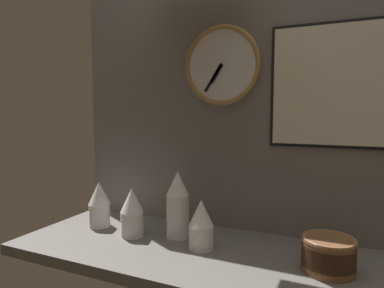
{
  "coord_description": "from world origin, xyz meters",
  "views": [
    {
      "loc": [
        0.36,
        -1.1,
        0.49
      ],
      "look_at": [
        -0.16,
        0.04,
        0.37
      ],
      "focal_mm": 32.0,
      "sensor_mm": 36.0,
      "label": 1
    }
  ],
  "objects_px": {
    "wall_clock": "(222,66)",
    "menu_board": "(334,85)",
    "cup_stack_center": "(202,224)",
    "cup_stack_center_left": "(178,204)",
    "bowl_stack_right": "(328,254)",
    "cup_stack_left": "(132,212)",
    "cup_stack_far_left": "(99,204)"
  },
  "relations": [
    {
      "from": "cup_stack_center_left",
      "to": "bowl_stack_right",
      "type": "xyz_separation_m",
      "value": [
        0.56,
        -0.07,
        -0.07
      ]
    },
    {
      "from": "wall_clock",
      "to": "menu_board",
      "type": "bearing_deg",
      "value": 1.2
    },
    {
      "from": "cup_stack_far_left",
      "to": "menu_board",
      "type": "bearing_deg",
      "value": 12.95
    },
    {
      "from": "cup_stack_center",
      "to": "menu_board",
      "type": "height_order",
      "value": "menu_board"
    },
    {
      "from": "cup_stack_far_left",
      "to": "wall_clock",
      "type": "relative_size",
      "value": 0.6
    },
    {
      "from": "cup_stack_center_left",
      "to": "wall_clock",
      "type": "height_order",
      "value": "wall_clock"
    },
    {
      "from": "cup_stack_center",
      "to": "menu_board",
      "type": "bearing_deg",
      "value": 30.04
    },
    {
      "from": "wall_clock",
      "to": "menu_board",
      "type": "xyz_separation_m",
      "value": [
        0.43,
        0.01,
        -0.09
      ]
    },
    {
      "from": "cup_stack_center_left",
      "to": "wall_clock",
      "type": "bearing_deg",
      "value": 54.68
    },
    {
      "from": "cup_stack_center",
      "to": "cup_stack_center_left",
      "type": "relative_size",
      "value": 0.68
    },
    {
      "from": "cup_stack_center_left",
      "to": "menu_board",
      "type": "xyz_separation_m",
      "value": [
        0.54,
        0.18,
        0.46
      ]
    },
    {
      "from": "cup_stack_center",
      "to": "bowl_stack_right",
      "type": "relative_size",
      "value": 1.09
    },
    {
      "from": "cup_stack_far_left",
      "to": "menu_board",
      "type": "xyz_separation_m",
      "value": [
        0.9,
        0.21,
        0.49
      ]
    },
    {
      "from": "cup_stack_left",
      "to": "menu_board",
      "type": "distance_m",
      "value": 0.9
    },
    {
      "from": "cup_stack_far_left",
      "to": "wall_clock",
      "type": "distance_m",
      "value": 0.78
    },
    {
      "from": "cup_stack_center",
      "to": "cup_stack_far_left",
      "type": "height_order",
      "value": "cup_stack_far_left"
    },
    {
      "from": "cup_stack_far_left",
      "to": "wall_clock",
      "type": "xyz_separation_m",
      "value": [
        0.48,
        0.2,
        0.58
      ]
    },
    {
      "from": "cup_stack_center_left",
      "to": "menu_board",
      "type": "height_order",
      "value": "menu_board"
    },
    {
      "from": "wall_clock",
      "to": "menu_board",
      "type": "height_order",
      "value": "wall_clock"
    },
    {
      "from": "menu_board",
      "to": "bowl_stack_right",
      "type": "bearing_deg",
      "value": -87.06
    },
    {
      "from": "cup_stack_far_left",
      "to": "bowl_stack_right",
      "type": "height_order",
      "value": "cup_stack_far_left"
    },
    {
      "from": "bowl_stack_right",
      "to": "wall_clock",
      "type": "bearing_deg",
      "value": 151.44
    },
    {
      "from": "cup_stack_center_left",
      "to": "cup_stack_far_left",
      "type": "height_order",
      "value": "cup_stack_center_left"
    },
    {
      "from": "cup_stack_center_left",
      "to": "bowl_stack_right",
      "type": "distance_m",
      "value": 0.57
    },
    {
      "from": "cup_stack_center_left",
      "to": "cup_stack_left",
      "type": "bearing_deg",
      "value": -158.76
    },
    {
      "from": "menu_board",
      "to": "cup_stack_center",
      "type": "bearing_deg",
      "value": -149.96
    },
    {
      "from": "bowl_stack_right",
      "to": "cup_stack_left",
      "type": "bearing_deg",
      "value": 179.53
    },
    {
      "from": "cup_stack_left",
      "to": "bowl_stack_right",
      "type": "bearing_deg",
      "value": -0.47
    },
    {
      "from": "wall_clock",
      "to": "menu_board",
      "type": "distance_m",
      "value": 0.44
    },
    {
      "from": "cup_stack_left",
      "to": "cup_stack_center",
      "type": "bearing_deg",
      "value": 0.32
    },
    {
      "from": "cup_stack_center_left",
      "to": "menu_board",
      "type": "bearing_deg",
      "value": 17.92
    },
    {
      "from": "cup_stack_center",
      "to": "menu_board",
      "type": "xyz_separation_m",
      "value": [
        0.41,
        0.24,
        0.5
      ]
    }
  ]
}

